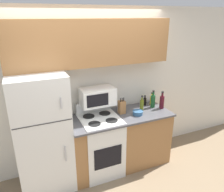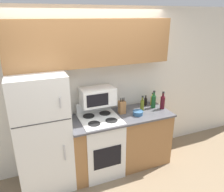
{
  "view_description": "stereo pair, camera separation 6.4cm",
  "coord_description": "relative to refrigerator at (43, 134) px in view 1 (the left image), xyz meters",
  "views": [
    {
      "loc": [
        -1.0,
        -2.5,
        2.42
      ],
      "look_at": [
        0.21,
        0.28,
        1.28
      ],
      "focal_mm": 35.0,
      "sensor_mm": 36.0,
      "label": 1
    },
    {
      "loc": [
        -0.94,
        -2.52,
        2.42
      ],
      "look_at": [
        0.21,
        0.28,
        1.28
      ],
      "focal_mm": 35.0,
      "sensor_mm": 36.0,
      "label": 2
    }
  ],
  "objects": [
    {
      "name": "ground_plane",
      "position": [
        0.82,
        -0.32,
        -0.86
      ],
      "size": [
        12.0,
        12.0,
        0.0
      ],
      "primitive_type": "plane",
      "color": "#7F6B51"
    },
    {
      "name": "wall_back",
      "position": [
        0.82,
        0.36,
        0.41
      ],
      "size": [
        8.0,
        0.05,
        2.55
      ],
      "color": "silver",
      "rests_on": "ground_plane"
    },
    {
      "name": "bowl",
      "position": [
        1.45,
        -0.12,
        0.11
      ],
      "size": [
        0.17,
        0.17,
        0.07
      ],
      "color": "#335B84",
      "rests_on": "lower_cabinets"
    },
    {
      "name": "bottle_wine_red",
      "position": [
        1.94,
        -0.05,
        0.19
      ],
      "size": [
        0.08,
        0.08,
        0.3
      ],
      "color": "#470F19",
      "rests_on": "lower_cabinets"
    },
    {
      "name": "bottle_cooking_spray",
      "position": [
        1.87,
        0.15,
        0.16
      ],
      "size": [
        0.06,
        0.06,
        0.22
      ],
      "color": "gold",
      "rests_on": "lower_cabinets"
    },
    {
      "name": "stove",
      "position": [
        0.84,
        -0.02,
        -0.37
      ],
      "size": [
        0.6,
        0.65,
        1.1
      ],
      "color": "white",
      "rests_on": "ground_plane"
    },
    {
      "name": "bottle_soy_sauce",
      "position": [
        1.75,
        0.18,
        0.14
      ],
      "size": [
        0.05,
        0.05,
        0.18
      ],
      "color": "black",
      "rests_on": "lower_cabinets"
    },
    {
      "name": "bottle_olive_oil",
      "position": [
        1.58,
        -0.01,
        0.18
      ],
      "size": [
        0.06,
        0.06,
        0.26
      ],
      "color": "#5B6619",
      "rests_on": "lower_cabinets"
    },
    {
      "name": "knife_block",
      "position": [
        1.24,
        0.04,
        0.18
      ],
      "size": [
        0.1,
        0.11,
        0.26
      ],
      "color": "#9E6B3D",
      "rests_on": "lower_cabinets"
    },
    {
      "name": "refrigerator",
      "position": [
        0.0,
        0.0,
        0.0
      ],
      "size": [
        0.73,
        0.67,
        1.72
      ],
      "color": "white",
      "rests_on": "ground_plane"
    },
    {
      "name": "lower_cabinets",
      "position": [
        1.18,
        -0.01,
        -0.39
      ],
      "size": [
        1.64,
        0.67,
        0.93
      ],
      "color": "#9E6B3D",
      "rests_on": "ground_plane"
    },
    {
      "name": "bottle_wine_green",
      "position": [
        1.83,
        0.04,
        0.19
      ],
      "size": [
        0.08,
        0.08,
        0.3
      ],
      "color": "#194C23",
      "rests_on": "lower_cabinets"
    },
    {
      "name": "upper_cabinets",
      "position": [
        0.82,
        0.17,
        1.19
      ],
      "size": [
        2.37,
        0.32,
        0.65
      ],
      "color": "#9E6B3D",
      "rests_on": "refrigerator"
    },
    {
      "name": "microwave",
      "position": [
        0.87,
        0.13,
        0.38
      ],
      "size": [
        0.52,
        0.31,
        0.27
      ],
      "color": "white",
      "rests_on": "stove"
    }
  ]
}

